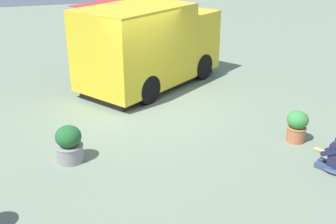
{
  "coord_description": "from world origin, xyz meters",
  "views": [
    {
      "loc": [
        -10.18,
        2.76,
        4.42
      ],
      "look_at": [
        -2.19,
        0.2,
        0.81
      ],
      "focal_mm": 43.95,
      "sensor_mm": 36.0,
      "label": 1
    }
  ],
  "objects_px": {
    "person_customer": "(335,157)",
    "planter_flowering_near": "(69,144)",
    "food_truck": "(149,47)",
    "planter_flowering_far": "(297,126)"
  },
  "relations": [
    {
      "from": "food_truck",
      "to": "person_customer",
      "type": "distance_m",
      "value": 6.63
    },
    {
      "from": "food_truck",
      "to": "planter_flowering_far",
      "type": "height_order",
      "value": "food_truck"
    },
    {
      "from": "person_customer",
      "to": "planter_flowering_near",
      "type": "bearing_deg",
      "value": 68.08
    },
    {
      "from": "food_truck",
      "to": "planter_flowering_near",
      "type": "xyz_separation_m",
      "value": [
        -4.15,
        2.9,
        -0.84
      ]
    },
    {
      "from": "person_customer",
      "to": "planter_flowering_near",
      "type": "distance_m",
      "value": 5.47
    },
    {
      "from": "planter_flowering_far",
      "to": "person_customer",
      "type": "bearing_deg",
      "value": 179.44
    },
    {
      "from": "planter_flowering_near",
      "to": "planter_flowering_far",
      "type": "relative_size",
      "value": 1.08
    },
    {
      "from": "person_customer",
      "to": "planter_flowering_far",
      "type": "bearing_deg",
      "value": -0.56
    },
    {
      "from": "food_truck",
      "to": "planter_flowering_far",
      "type": "distance_m",
      "value": 5.36
    },
    {
      "from": "food_truck",
      "to": "planter_flowering_near",
      "type": "bearing_deg",
      "value": 145.1
    }
  ]
}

